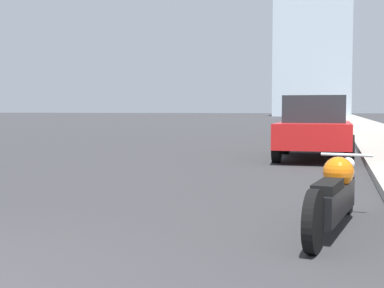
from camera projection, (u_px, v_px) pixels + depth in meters
name	position (u px, v px, depth m)	size (l,w,h in m)	color
sidewalk	(366.00, 126.00, 40.61)	(3.15, 240.00, 0.15)	gray
motorcycle	(334.00, 195.00, 5.81)	(0.72, 2.62, 0.78)	black
parked_car_red	(315.00, 127.00, 14.24)	(1.95, 4.34, 1.67)	red
parked_car_yellow	(323.00, 119.00, 27.10)	(1.89, 4.52, 1.66)	gold
parked_car_white	(327.00, 116.00, 37.89)	(1.83, 4.43, 1.73)	silver
parked_car_black	(329.00, 115.00, 49.46)	(1.87, 4.23, 1.64)	black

